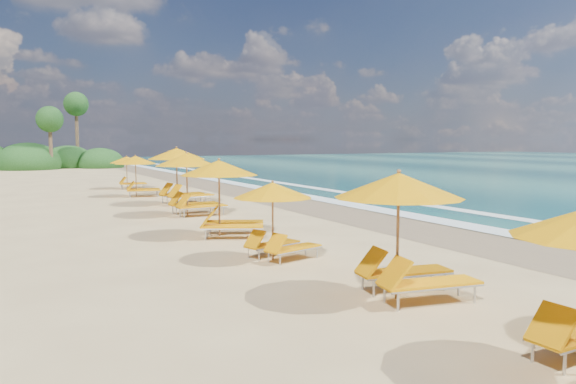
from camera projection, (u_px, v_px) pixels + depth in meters
name	position (u px, v px, depth m)	size (l,w,h in m)	color
ground	(288.00, 226.00, 19.17)	(160.00, 160.00, 0.00)	tan
wet_sand	(381.00, 219.00, 21.02)	(4.00, 160.00, 0.01)	#8E7B55
surf_foam	(435.00, 214.00, 22.27)	(4.00, 160.00, 0.01)	white
station_2	(407.00, 226.00, 10.42)	(2.94, 2.80, 2.45)	olive
station_3	(277.00, 215.00, 13.84)	(2.50, 2.43, 2.00)	olive
station_4	(225.00, 193.00, 17.13)	(3.20, 3.19, 2.44)	olive
station_5	(192.00, 180.00, 21.95)	(2.72, 2.51, 2.52)	olive
station_6	(181.00, 172.00, 25.73)	(3.11, 2.94, 2.69)	olive
station_7	(139.00, 173.00, 29.26)	(2.64, 2.53, 2.20)	olive
station_8	(129.00, 170.00, 33.86)	(2.35, 2.22, 2.02)	olive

